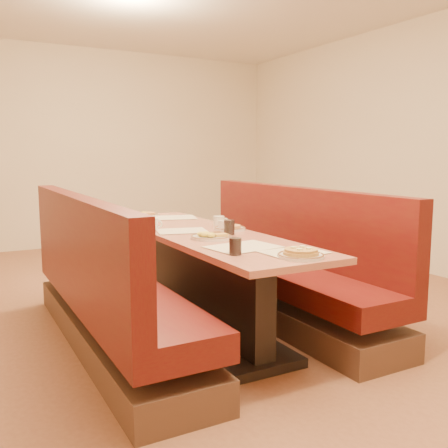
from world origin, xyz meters
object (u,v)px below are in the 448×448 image
booth_left (105,296)px  eggs_plate (211,236)px  diner_table (202,281)px  pancake_plate (301,254)px  booth_right (282,272)px  coffee_mug_d (120,212)px  soda_tumbler_near (235,246)px  coffee_mug_c (219,222)px  coffee_mug_a (224,226)px  coffee_mug_b (154,224)px  soda_tumbler_mid (229,227)px

booth_left → eggs_plate: bearing=-25.4°
diner_table → pancake_plate: bearing=-86.0°
booth_right → coffee_mug_d: bearing=132.5°
pancake_plate → soda_tumbler_near: (-0.28, 0.24, 0.03)m
diner_table → soda_tumbler_near: size_ratio=25.54×
coffee_mug_d → soda_tumbler_near: size_ratio=1.27×
diner_table → coffee_mug_c: size_ratio=21.03×
pancake_plate → coffee_mug_a: coffee_mug_a is taller
coffee_mug_c → soda_tumbler_near: soda_tumbler_near is taller
booth_right → coffee_mug_b: bearing=165.1°
coffee_mug_d → soda_tumbler_near: soda_tumbler_near is taller
booth_right → coffee_mug_c: (-0.52, 0.11, 0.44)m
diner_table → soda_tumbler_mid: bearing=-61.4°
coffee_mug_d → booth_right: bearing=-67.7°
diner_table → soda_tumbler_near: 0.98m
soda_tumbler_near → diner_table: bearing=76.5°
soda_tumbler_mid → soda_tumbler_near: bearing=-116.5°
booth_right → soda_tumbler_near: booth_right is taller
eggs_plate → soda_tumbler_near: size_ratio=2.85×
diner_table → coffee_mug_a: size_ratio=24.47×
booth_left → pancake_plate: 1.43m
eggs_plate → booth_left: bearing=154.6°
coffee_mug_a → coffee_mug_c: bearing=94.5°
pancake_plate → coffee_mug_d: coffee_mug_d is taller
coffee_mug_a → coffee_mug_d: coffee_mug_d is taller
diner_table → soda_tumbler_near: bearing=-103.5°
booth_right → coffee_mug_c: 0.69m
booth_left → eggs_plate: booth_left is taller
eggs_plate → coffee_mug_b: bearing=108.3°
soda_tumbler_near → pancake_plate: bearing=-40.2°
coffee_mug_a → booth_right: bearing=27.9°
booth_right → soda_tumbler_mid: booth_right is taller
diner_table → booth_right: booth_right is taller
booth_left → pancake_plate: booth_left is taller
booth_right → soda_tumbler_mid: bearing=-160.9°
coffee_mug_d → coffee_mug_c: bearing=-84.1°
coffee_mug_a → coffee_mug_c: coffee_mug_c is taller
coffee_mug_b → soda_tumbler_mid: 0.62m
pancake_plate → coffee_mug_b: 1.41m
diner_table → soda_tumbler_near: (-0.21, -0.86, 0.42)m
soda_tumbler_mid → coffee_mug_c: bearing=74.1°
diner_table → coffee_mug_d: size_ratio=20.05×
pancake_plate → soda_tumbler_mid: soda_tumbler_mid is taller
coffee_mug_c → coffee_mug_b: bearing=-179.6°
coffee_mug_c → booth_left: bearing=-154.7°
coffee_mug_b → coffee_mug_c: bearing=5.2°
coffee_mug_c → soda_tumbler_mid: size_ratio=1.12×
diner_table → booth_right: (0.73, 0.00, -0.01)m
coffee_mug_c → eggs_plate: bearing=-106.1°
eggs_plate → coffee_mug_b: 0.61m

